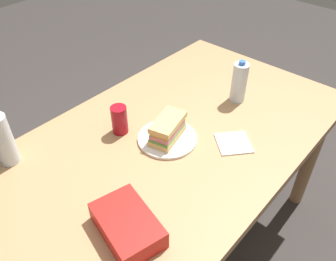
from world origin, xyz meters
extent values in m
plane|color=#383330|center=(0.00, 0.00, 0.00)|extent=(8.00, 8.00, 0.00)
cube|color=tan|center=(0.00, 0.00, 0.74)|extent=(1.59, 0.93, 0.04)
cylinder|color=#977049|center=(0.72, -0.39, 0.36)|extent=(0.07, 0.07, 0.72)
cylinder|color=#977049|center=(0.72, 0.39, 0.36)|extent=(0.07, 0.07, 0.72)
cylinder|color=white|center=(-0.03, 0.00, 0.76)|extent=(0.24, 0.24, 0.01)
cube|color=#DBB26B|center=(-0.03, 0.00, 0.78)|extent=(0.19, 0.13, 0.02)
cube|color=#599E3F|center=(-0.03, 0.00, 0.80)|extent=(0.18, 0.12, 0.01)
cube|color=#C6727A|center=(-0.03, 0.00, 0.81)|extent=(0.17, 0.12, 0.02)
cube|color=yellow|center=(-0.03, 0.00, 0.82)|extent=(0.16, 0.11, 0.01)
cube|color=#DBB26B|center=(-0.02, 0.01, 0.84)|extent=(0.19, 0.13, 0.02)
cylinder|color=maroon|center=(-0.12, 0.18, 0.82)|extent=(0.07, 0.07, 0.12)
cube|color=red|center=(-0.44, -0.20, 0.79)|extent=(0.20, 0.26, 0.07)
cylinder|color=silver|center=(0.40, -0.06, 0.85)|extent=(0.07, 0.07, 0.19)
cylinder|color=blue|center=(0.40, -0.06, 0.95)|extent=(0.03, 0.03, 0.02)
cylinder|color=silver|center=(-0.51, 0.36, 0.86)|extent=(0.07, 0.07, 0.21)
cube|color=white|center=(0.12, -0.22, 0.76)|extent=(0.18, 0.18, 0.01)
camera|label=1|loc=(-0.82, -0.70, 1.68)|focal=36.95mm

